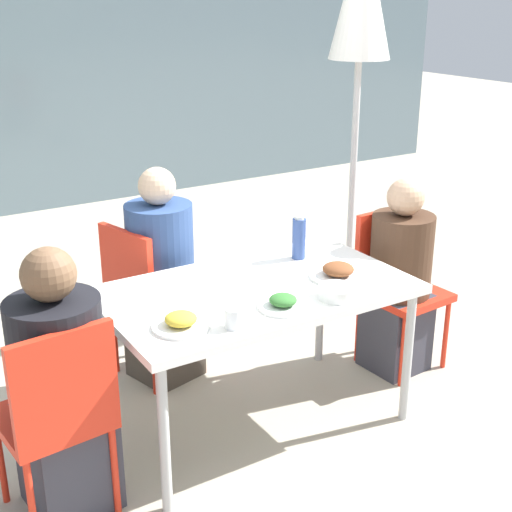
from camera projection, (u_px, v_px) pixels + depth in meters
The scene contains 16 objects.
ground_plane at pixel (256, 422), 3.50m from camera, with size 24.00×24.00×0.00m, color #B2A893.
building_facade at pixel (7, 48), 6.34m from camera, with size 10.00×0.20×3.00m.
dining_table at pixel (256, 298), 3.27m from camera, with size 1.40×0.82×0.72m.
chair_left at pixel (58, 409), 2.69m from camera, with size 0.44×0.44×0.87m.
person_left at pixel (61, 392), 2.78m from camera, with size 0.36×0.36×1.12m.
chair_right at pixel (395, 276), 3.93m from camera, with size 0.43×0.43×0.87m.
person_right at pixel (399, 283), 3.84m from camera, with size 0.33×0.33×1.09m.
chair_far at pixel (144, 291), 3.74m from camera, with size 0.49×0.49×0.87m.
person_far at pixel (162, 282), 3.75m from camera, with size 0.38×0.38×1.17m.
closed_umbrella at pixel (361, 12), 4.26m from camera, with size 0.38×0.38×2.40m.
plate_0 at pixel (181, 322), 2.84m from camera, with size 0.24×0.24×0.07m.
plate_1 at pixel (338, 272), 3.34m from camera, with size 0.27×0.27×0.07m.
plate_2 at pixel (283, 303), 3.02m from camera, with size 0.22×0.22×0.06m.
bottle at pixel (299, 238), 3.55m from camera, with size 0.07×0.07×0.22m.
drinking_cup at pixel (234, 318), 2.84m from camera, with size 0.07×0.07×0.08m.
salad_bowl at pixel (337, 292), 3.12m from camera, with size 0.17×0.17×0.05m.
Camera 1 is at (-1.57, -2.54, 2.00)m, focal length 50.00 mm.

